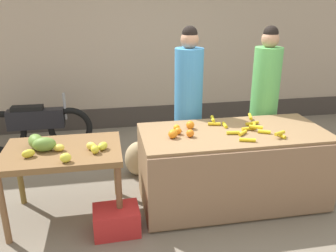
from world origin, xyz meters
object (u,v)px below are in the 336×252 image
(vendor_woman_blue_shirt, at_px, (188,104))
(parked_motorcycle, at_px, (37,125))
(produce_sack, at_px, (139,158))
(vendor_woman_green_shirt, at_px, (264,101))
(produce_crate, at_px, (117,220))

(vendor_woman_blue_shirt, height_order, parked_motorcycle, vendor_woman_blue_shirt)
(parked_motorcycle, height_order, produce_sack, parked_motorcycle)
(parked_motorcycle, bearing_deg, vendor_woman_blue_shirt, -29.17)
(vendor_woman_green_shirt, xyz_separation_m, parked_motorcycle, (-2.99, 1.15, -0.54))
(produce_crate, distance_m, produce_sack, 1.21)
(produce_crate, bearing_deg, vendor_woman_green_shirt, 28.02)
(parked_motorcycle, height_order, produce_crate, parked_motorcycle)
(vendor_woman_blue_shirt, bearing_deg, parked_motorcycle, 150.83)
(vendor_woman_blue_shirt, height_order, produce_crate, vendor_woman_blue_shirt)
(produce_crate, bearing_deg, vendor_woman_blue_shirt, 47.90)
(parked_motorcycle, relative_size, produce_sack, 3.55)
(vendor_woman_blue_shirt, xyz_separation_m, vendor_woman_green_shirt, (0.98, -0.03, -0.00))
(vendor_woman_blue_shirt, distance_m, vendor_woman_green_shirt, 0.98)
(vendor_woman_green_shirt, bearing_deg, vendor_woman_blue_shirt, 178.23)
(produce_sack, bearing_deg, vendor_woman_blue_shirt, -8.65)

